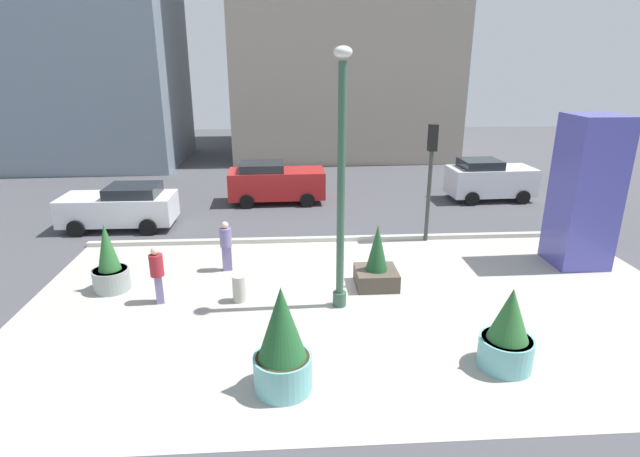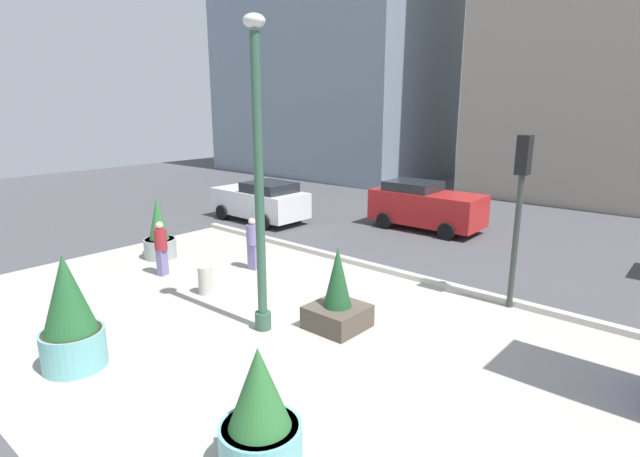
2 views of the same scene
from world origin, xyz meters
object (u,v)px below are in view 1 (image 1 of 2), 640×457
Objects in this scene: art_pillar_blue at (585,192)px; potted_plant_by_pillar at (377,265)px; car_intersection at (275,182)px; lamp_post at (341,190)px; potted_plant_curbside at (508,334)px; pedestrian_on_sidewalk at (226,244)px; traffic_light_corner at (431,164)px; potted_plant_mid_plaza at (109,265)px; potted_plant_near_right at (282,345)px; car_passing_lane at (489,180)px; pedestrian_crossing at (157,272)px; concrete_bollard at (239,289)px; car_curb_east at (121,207)px.

potted_plant_by_pillar is (-6.67, -1.29, -1.71)m from art_pillar_blue.
car_intersection is (-9.76, 7.89, -1.42)m from art_pillar_blue.
potted_plant_curbside is (3.25, -3.00, -2.41)m from lamp_post.
pedestrian_on_sidewalk is (-1.35, -7.76, -0.06)m from car_intersection.
traffic_light_corner is 0.96× the size of car_intersection.
potted_plant_by_pillar is (7.57, -0.23, -0.11)m from potted_plant_mid_plaza.
potted_plant_near_right is 1.13× the size of potted_plant_mid_plaza.
potted_plant_near_right is at bearing -44.70° from potted_plant_mid_plaza.
potted_plant_mid_plaza reaches higher than potted_plant_curbside.
car_passing_lane is at bearing 31.34° from potted_plant_mid_plaza.
potted_plant_near_right is at bearing -113.13° from lamp_post.
potted_plant_curbside is at bearing 5.65° from potted_plant_near_right.
potted_plant_near_right is 13.82m from car_intersection.
car_intersection is at bearing 73.40° from pedestrian_crossing.
car_intersection is at bearing 111.10° from potted_plant_curbside.
potted_plant_curbside is at bearing -130.23° from art_pillar_blue.
concrete_bollard is at bearing 107.16° from potted_plant_near_right.
potted_plant_mid_plaza is 5.81m from car_curb_east.
lamp_post is 8.75× the size of concrete_bollard.
art_pillar_blue is 7.82m from car_passing_lane.
potted_plant_near_right is at bearing -124.88° from car_passing_lane.
art_pillar_blue reaches higher than potted_plant_curbside.
lamp_post is 8.27m from art_pillar_blue.
car_curb_east is (-15.80, -3.12, -0.10)m from car_passing_lane.
potted_plant_near_right is at bearing -119.97° from potted_plant_by_pillar.
art_pillar_blue is 7.31m from potted_plant_curbside.
car_passing_lane is at bearing 11.18° from car_curb_east.
lamp_post reaches higher than potted_plant_mid_plaza.
pedestrian_crossing is (-4.84, 0.50, -2.31)m from lamp_post.
art_pillar_blue reaches higher than potted_plant_mid_plaza.
potted_plant_by_pillar is 0.45× the size of car_curb_east.
concrete_bollard is 0.17× the size of car_intersection.
lamp_post is at bearing -38.42° from pedestrian_on_sidewalk.
concrete_bollard is at bearing 149.95° from potted_plant_curbside.
car_passing_lane is 16.11m from car_curb_east.
concrete_bollard is (-1.20, 3.90, -0.64)m from potted_plant_near_right.
potted_plant_near_right is (-1.48, -3.47, -2.18)m from lamp_post.
potted_plant_by_pillar is at bearing -123.66° from traffic_light_corner.
pedestrian_crossing reaches higher than pedestrian_on_sidewalk.
traffic_light_corner reaches higher than potted_plant_mid_plaza.
art_pillar_blue is 14.37m from potted_plant_mid_plaza.
concrete_bollard is 0.18× the size of traffic_light_corner.
car_passing_lane is (4.37, 5.30, -1.87)m from traffic_light_corner.
concrete_bollard is (-3.87, -0.73, -0.28)m from potted_plant_by_pillar.
art_pillar_blue is at bearing 8.72° from pedestrian_crossing.
traffic_light_corner is (10.02, 3.46, 2.06)m from potted_plant_mid_plaza.
potted_plant_by_pillar reaches higher than concrete_bollard.
concrete_bollard is at bearing -94.53° from car_intersection.
car_intersection is 10.27m from pedestrian_crossing.
potted_plant_curbside is 8.57m from pedestrian_on_sidewalk.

